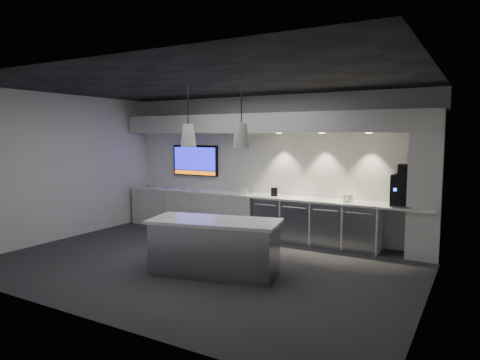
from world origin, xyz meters
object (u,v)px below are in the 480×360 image
Objects in this scene: wall_tv at (195,160)px; bin at (170,250)px; coffee_machine at (405,189)px; island at (215,246)px.

wall_tv is 2.72× the size of bin.
island is at bearing -130.61° from coffee_machine.
bin is at bearing -141.20° from coffee_machine.
wall_tv reaches higher than coffee_machine.
coffee_machine is (4.75, -0.25, -0.35)m from wall_tv.
island is 2.89× the size of coffee_machine.
island is 3.57m from coffee_machine.
wall_tv reaches higher than island.
bin is at bearing 161.96° from island.
island reaches higher than bin.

